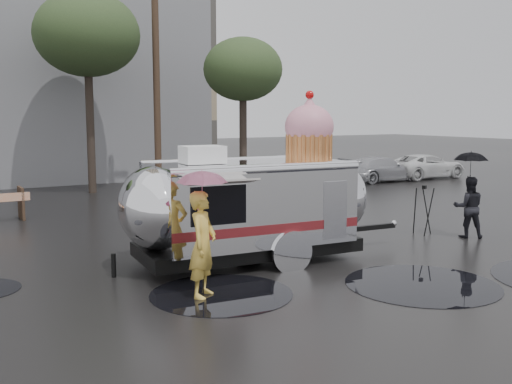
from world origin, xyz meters
TOP-DOWN VIEW (x-y plane):
  - ground at (0.00, 0.00)m, footprint 120.00×120.00m
  - puddles at (1.56, -1.45)m, footprint 12.94×7.92m
  - utility_pole at (2.50, 14.00)m, footprint 1.60×0.28m
  - tree_mid at (0.00, 15.00)m, footprint 4.20×4.20m
  - tree_right at (6.00, 13.00)m, footprint 3.36×3.36m
  - parked_cars at (11.78, 12.00)m, footprint 13.20×1.90m
  - airstream_trailer at (-0.15, 1.77)m, footprint 7.11×2.87m
  - person_left at (-2.21, -0.02)m, footprint 0.81×0.80m
  - umbrella_pink at (-2.21, -0.02)m, footprint 1.09×1.09m
  - person_right at (6.02, 1.03)m, footprint 0.88×0.81m
  - umbrella_black at (6.02, 1.03)m, footprint 1.08×1.08m
  - tripod at (5.31, 1.93)m, footprint 0.55×0.52m

SIDE VIEW (x-z plane):
  - ground at x=0.00m, z-range 0.00..0.00m
  - puddles at x=1.56m, z-range 0.00..0.01m
  - parked_cars at x=11.78m, z-range -0.03..1.47m
  - tripod at x=5.31m, z-range 0.10..1.44m
  - person_right at x=6.02m, z-range 0.00..1.61m
  - person_left at x=-2.21m, z-range 0.00..1.90m
  - airstream_trailer at x=-0.15m, z-range -0.57..3.26m
  - umbrella_black at x=6.02m, z-range 0.77..3.06m
  - umbrella_pink at x=-2.21m, z-range 0.77..3.07m
  - utility_pole at x=2.50m, z-range 0.12..9.12m
  - tree_right at x=6.00m, z-range 1.85..8.27m
  - tree_mid at x=0.00m, z-range 2.33..10.35m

